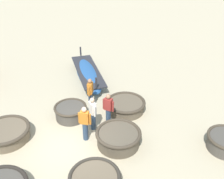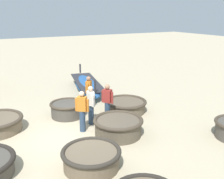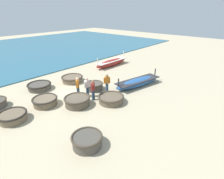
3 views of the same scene
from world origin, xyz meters
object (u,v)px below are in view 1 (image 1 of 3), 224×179
coracle_front_left (118,137)px  fisherman_with_hat (93,113)px  fisherman_standing_left (90,93)px  coracle_far_left (6,133)px  fisherman_standing_right (85,123)px  coracle_weathered (71,111)px  coracle_beside_post (126,105)px  long_boat_blue_hull (88,74)px  fisherman_hauling (108,109)px

coracle_front_left → fisherman_with_hat: size_ratio=1.16×
fisherman_standing_left → fisherman_with_hat: size_ratio=1.00×
coracle_far_left → fisherman_standing_right: bearing=-28.6°
coracle_weathered → fisherman_standing_right: (0.01, -1.68, 0.50)m
fisherman_standing_left → coracle_beside_post: bearing=-37.2°
fisherman_with_hat → fisherman_standing_right: bearing=-140.3°
coracle_far_left → coracle_beside_post: coracle_far_left is taller
coracle_far_left → fisherman_with_hat: size_ratio=1.26×
long_boat_blue_hull → fisherman_standing_right: fisherman_standing_right is taller
coracle_far_left → coracle_weathered: coracle_weathered is taller
coracle_far_left → long_boat_blue_hull: long_boat_blue_hull is taller
fisherman_with_hat → fisherman_standing_left: bearing=69.0°
coracle_far_left → fisherman_with_hat: 3.61m
coracle_far_left → coracle_front_left: bearing=-32.6°
coracle_front_left → coracle_far_left: bearing=147.4°
coracle_far_left → coracle_front_left: 4.58m
coracle_beside_post → fisherman_standing_left: (-1.35, 1.02, 0.55)m
coracle_beside_post → long_boat_blue_hull: size_ratio=0.39×
fisherman_standing_right → fisherman_with_hat: size_ratio=1.00×
coracle_beside_post → coracle_front_left: size_ratio=1.04×
coracle_far_left → fisherman_hauling: 4.30m
coracle_beside_post → fisherman_hauling: bearing=-154.6°
coracle_front_left → fisherman_standing_left: 2.96m
coracle_front_left → fisherman_standing_left: (0.13, 2.91, 0.49)m
fisherman_standing_right → fisherman_hauling: bearing=17.4°
coracle_beside_post → fisherman_standing_left: 1.78m
long_boat_blue_hull → fisherman_hauling: bearing=-102.5°
coracle_weathered → long_boat_blue_hull: 3.84m
long_boat_blue_hull → coracle_far_left: bearing=-147.4°
long_boat_blue_hull → fisherman_standing_left: 3.05m
coracle_beside_post → coracle_front_left: 2.40m
fisherman_standing_left → fisherman_with_hat: bearing=-111.0°
coracle_beside_post → fisherman_standing_right: size_ratio=1.20×
coracle_far_left → fisherman_with_hat: bearing=-17.8°
coracle_far_left → fisherman_standing_right: fisherman_standing_right is taller
fisherman_hauling → fisherman_with_hat: size_ratio=1.00×
coracle_front_left → long_boat_blue_hull: bearing=78.0°
long_boat_blue_hull → fisherman_with_hat: 4.69m
coracle_front_left → coracle_weathered: bearing=111.5°
coracle_far_left → fisherman_hauling: (4.11, -1.16, 0.53)m
coracle_beside_post → fisherman_hauling: size_ratio=1.20×
fisherman_hauling → fisherman_with_hat: 0.71m
fisherman_standing_right → fisherman_standing_left: same height
coracle_far_left → fisherman_standing_left: fisherman_standing_left is taller
coracle_weathered → fisherman_standing_right: 1.76m
coracle_front_left → coracle_beside_post: bearing=52.0°
coracle_front_left → long_boat_blue_hull: long_boat_blue_hull is taller
coracle_front_left → coracle_weathered: coracle_front_left is taller
coracle_front_left → fisherman_standing_right: fisherman_standing_right is taller
coracle_weathered → fisherman_with_hat: (0.56, -1.22, 0.50)m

